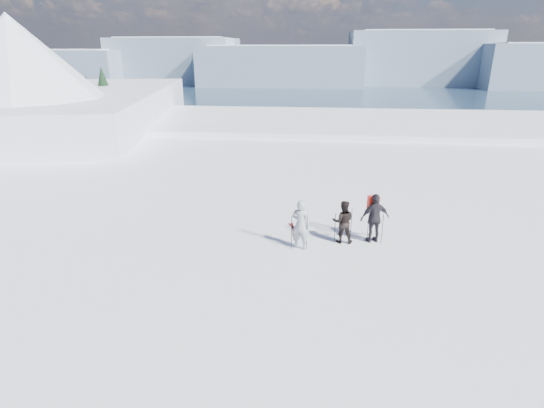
{
  "coord_description": "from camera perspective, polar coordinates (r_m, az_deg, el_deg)",
  "views": [
    {
      "loc": [
        -0.66,
        -11.23,
        6.95
      ],
      "look_at": [
        -2.21,
        3.0,
        1.63
      ],
      "focal_mm": 28.0,
      "sensor_mm": 36.0,
      "label": 1
    }
  ],
  "objects": [
    {
      "name": "lake_basin",
      "position": [
        43.37,
        6.79,
        2.15
      ],
      "size": [
        820.0,
        820.0,
        71.62
      ],
      "color": "white",
      "rests_on": "ground"
    },
    {
      "name": "far_mountain_range",
      "position": [
        467.21,
        10.46,
        18.31
      ],
      "size": [
        770.0,
        110.0,
        53.0
      ],
      "color": "slate",
      "rests_on": "ground"
    },
    {
      "name": "near_ridge",
      "position": [
        49.25,
        -25.85,
        6.09
      ],
      "size": [
        31.37,
        35.68,
        25.62
      ],
      "color": "white",
      "rests_on": "ground"
    },
    {
      "name": "skier_grey",
      "position": [
        15.33,
        3.87,
        -2.77
      ],
      "size": [
        0.78,
        0.62,
        1.88
      ],
      "primitive_type": "imported",
      "rotation": [
        0.0,
        0.0,
        2.87
      ],
      "color": "#999EA7",
      "rests_on": "ground"
    },
    {
      "name": "skier_dark",
      "position": [
        16.04,
        9.5,
        -2.36
      ],
      "size": [
        0.82,
        0.65,
        1.66
      ],
      "primitive_type": "imported",
      "rotation": [
        0.0,
        0.0,
        3.17
      ],
      "color": "black",
      "rests_on": "ground"
    },
    {
      "name": "skier_pack",
      "position": [
        16.26,
        13.65,
        -1.88
      ],
      "size": [
        1.2,
        0.76,
        1.9
      ],
      "primitive_type": "imported",
      "rotation": [
        0.0,
        0.0,
        3.43
      ],
      "color": "black",
      "rests_on": "ground"
    },
    {
      "name": "backpack",
      "position": [
        16.06,
        13.66,
        2.55
      ],
      "size": [
        0.45,
        0.33,
        0.58
      ],
      "primitive_type": "cube",
      "rotation": [
        0.0,
        0.0,
        3.43
      ],
      "color": "red",
      "rests_on": "skier_pack"
    },
    {
      "name": "ski_poles",
      "position": [
        15.85,
        9.0,
        -3.32
      ],
      "size": [
        3.36,
        0.93,
        1.37
      ],
      "color": "black",
      "rests_on": "ground"
    },
    {
      "name": "skis_loose",
      "position": [
        17.05,
        3.17,
        -3.67
      ],
      "size": [
        0.83,
        1.7,
        0.03
      ],
      "color": "black",
      "rests_on": "ground"
    }
  ]
}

